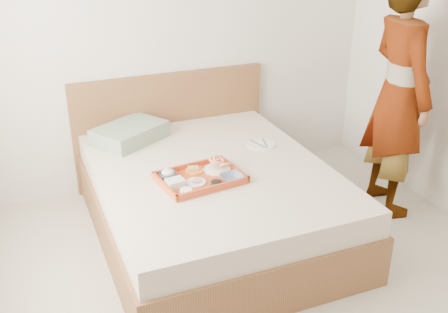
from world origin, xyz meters
The scene contains 15 objects.
wall_back centered at (0.00, 2.00, 1.30)m, with size 3.50×0.01×2.60m, color silver.
bed centered at (-0.05, 1.00, 0.27)m, with size 1.65×2.00×0.53m, color brown.
headboard centered at (-0.05, 1.97, 0.47)m, with size 1.65×0.06×0.95m, color brown.
pillow centered at (-0.46, 1.69, 0.59)m, with size 0.53×0.36×0.13m, color gray.
tray centered at (-0.19, 0.85, 0.55)m, with size 0.53×0.39×0.05m, color #D2521F.
prawn_plate centered at (-0.04, 0.92, 0.55)m, with size 0.18×0.18×0.01m, color white.
navy_bowl_big centered at (-0.01, 0.75, 0.56)m, with size 0.15×0.15×0.04m, color #162147.
sauce_dish centered at (-0.13, 0.71, 0.56)m, with size 0.08×0.08×0.03m, color black.
meat_plate centered at (-0.24, 0.80, 0.55)m, with size 0.13×0.13×0.01m, color white.
bread_plate centered at (-0.19, 0.97, 0.55)m, with size 0.13×0.13×0.01m, color orange.
salad_bowl centered at (-0.39, 0.94, 0.56)m, with size 0.12×0.12×0.04m, color #162147.
plastic_tub centered at (-0.38, 0.81, 0.57)m, with size 0.11×0.09×0.05m, color silver.
cheese_round centered at (-0.34, 0.69, 0.56)m, with size 0.08×0.08×0.03m, color white.
dinner_plate centered at (0.44, 1.22, 0.54)m, with size 0.22×0.22×0.01m, color white.
person centered at (1.38, 0.86, 0.93)m, with size 0.68×0.44×1.86m, color beige.
Camera 1 is at (-1.25, -2.11, 2.16)m, focal length 42.66 mm.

